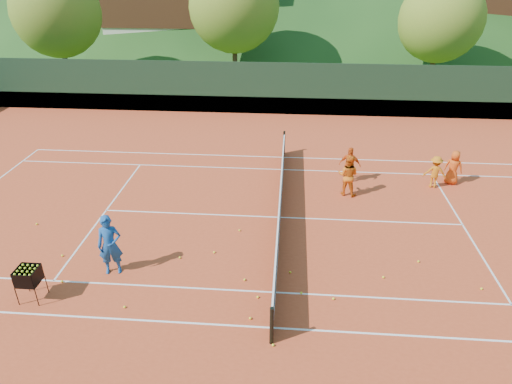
# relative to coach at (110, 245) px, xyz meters

# --- Properties ---
(ground) EXTENTS (400.00, 400.00, 0.00)m
(ground) POSITION_rel_coach_xyz_m (4.80, 3.54, -0.96)
(ground) COLOR #2D4F18
(ground) RESTS_ON ground
(clay_court) EXTENTS (40.00, 24.00, 0.02)m
(clay_court) POSITION_rel_coach_xyz_m (4.80, 3.54, -0.95)
(clay_court) COLOR #BC3F1E
(clay_court) RESTS_ON ground
(coach) EXTENTS (0.78, 0.61, 1.89)m
(coach) POSITION_rel_coach_xyz_m (0.00, 0.00, 0.00)
(coach) COLOR #164C94
(coach) RESTS_ON clay_court
(student_a) EXTENTS (0.95, 0.85, 1.64)m
(student_a) POSITION_rel_coach_xyz_m (7.35, 5.54, -0.12)
(student_a) COLOR orange
(student_a) RESTS_ON clay_court
(student_b) EXTENTS (0.94, 0.58, 1.49)m
(student_b) POSITION_rel_coach_xyz_m (7.55, 6.72, -0.20)
(student_b) COLOR #DF5213
(student_b) RESTS_ON clay_court
(student_c) EXTENTS (0.82, 0.70, 1.42)m
(student_c) POSITION_rel_coach_xyz_m (11.73, 6.87, -0.23)
(student_c) COLOR #DA4D13
(student_c) RESTS_ON clay_court
(student_d) EXTENTS (0.91, 0.58, 1.34)m
(student_d) POSITION_rel_coach_xyz_m (10.89, 6.46, -0.28)
(student_d) COLOR orange
(student_d) RESTS_ON clay_court
(tennis_ball_1) EXTENTS (0.07, 0.07, 0.07)m
(tennis_ball_1) POSITION_rel_coach_xyz_m (5.54, -0.57, -0.91)
(tennis_ball_1) COLOR #EFF729
(tennis_ball_1) RESTS_ON clay_court
(tennis_ball_2) EXTENTS (0.07, 0.07, 0.07)m
(tennis_ball_2) POSITION_rel_coach_xyz_m (5.22, 0.33, -0.91)
(tennis_ball_2) COLOR #EFF729
(tennis_ball_2) RESTS_ON clay_court
(tennis_ball_3) EXTENTS (0.07, 0.07, 0.07)m
(tennis_ball_3) POSITION_rel_coach_xyz_m (3.91, -0.12, -0.91)
(tennis_ball_3) COLOR #EFF729
(tennis_ball_3) RESTS_ON clay_court
(tennis_ball_4) EXTENTS (0.07, 0.07, 0.07)m
(tennis_ball_4) POSITION_rel_coach_xyz_m (3.47, 2.51, -0.91)
(tennis_ball_4) COLOR #EFF729
(tennis_ball_4) RESTS_ON clay_court
(tennis_ball_5) EXTENTS (0.07, 0.07, 0.07)m
(tennis_ball_5) POSITION_rel_coach_xyz_m (-3.64, 2.36, -0.91)
(tennis_ball_5) COLOR #EFF729
(tennis_ball_5) RESTS_ON clay_court
(tennis_ball_6) EXTENTS (0.07, 0.07, 0.07)m
(tennis_ball_6) POSITION_rel_coach_xyz_m (-1.89, 0.61, -0.91)
(tennis_ball_6) COLOR #EFF729
(tennis_ball_6) RESTS_ON clay_court
(tennis_ball_7) EXTENTS (0.07, 0.07, 0.07)m
(tennis_ball_7) POSITION_rel_coach_xyz_m (4.85, -2.54, -0.91)
(tennis_ball_7) COLOR #EFF729
(tennis_ball_7) RESTS_ON clay_court
(tennis_ball_8) EXTENTS (0.07, 0.07, 0.07)m
(tennis_ball_8) POSITION_rel_coach_xyz_m (1.79, 0.80, -0.91)
(tennis_ball_8) COLOR #EFF729
(tennis_ball_8) RESTS_ON clay_court
(tennis_ball_9) EXTENTS (0.07, 0.07, 0.07)m
(tennis_ball_9) POSITION_rel_coach_xyz_m (10.60, 0.01, -0.91)
(tennis_ball_9) COLOR #EFF729
(tennis_ball_9) RESTS_ON clay_court
(tennis_ball_10) EXTENTS (0.07, 0.07, 0.07)m
(tennis_ball_10) POSITION_rel_coach_xyz_m (2.81, 1.16, -0.91)
(tennis_ball_10) COLOR #EFF729
(tennis_ball_10) RESTS_ON clay_court
(tennis_ball_12) EXTENTS (0.07, 0.07, 0.07)m
(tennis_ball_12) POSITION_rel_coach_xyz_m (9.14, 1.18, -0.91)
(tennis_ball_12) COLOR #EFF729
(tennis_ball_12) RESTS_ON clay_court
(tennis_ball_15) EXTENTS (0.07, 0.07, 0.07)m
(tennis_ball_15) POSITION_rel_coach_xyz_m (4.35, -0.84, -0.91)
(tennis_ball_15) COLOR #EFF729
(tennis_ball_15) RESTS_ON clay_court
(tennis_ball_16) EXTENTS (0.07, 0.07, 0.07)m
(tennis_ball_16) POSITION_rel_coach_xyz_m (-1.33, -0.61, -0.91)
(tennis_ball_16) COLOR #EFF729
(tennis_ball_16) RESTS_ON clay_court
(tennis_ball_17) EXTENTS (0.07, 0.07, 0.07)m
(tennis_ball_17) POSITION_rel_coach_xyz_m (0.83, -1.52, -0.91)
(tennis_ball_17) COLOR #EFF729
(tennis_ball_17) RESTS_ON clay_court
(tennis_ball_19) EXTENTS (0.07, 0.07, 0.07)m
(tennis_ball_19) POSITION_rel_coach_xyz_m (6.42, -0.75, -0.91)
(tennis_ball_19) COLOR #EFF729
(tennis_ball_19) RESTS_ON clay_court
(tennis_ball_23) EXTENTS (0.07, 0.07, 0.07)m
(tennis_ball_23) POSITION_rel_coach_xyz_m (4.22, -1.68, -0.91)
(tennis_ball_23) COLOR #EFF729
(tennis_ball_23) RESTS_ON clay_court
(tennis_ball_27) EXTENTS (0.07, 0.07, 0.07)m
(tennis_ball_27) POSITION_rel_coach_xyz_m (7.93, 0.31, -0.91)
(tennis_ball_27) COLOR #EFF729
(tennis_ball_27) RESTS_ON clay_court
(court_lines) EXTENTS (23.83, 11.03, 0.00)m
(court_lines) POSITION_rel_coach_xyz_m (4.80, 3.54, -0.94)
(court_lines) COLOR white
(court_lines) RESTS_ON clay_court
(tennis_net) EXTENTS (0.10, 12.07, 1.10)m
(tennis_net) POSITION_rel_coach_xyz_m (4.80, 3.54, -0.44)
(tennis_net) COLOR black
(tennis_net) RESTS_ON clay_court
(perimeter_fence) EXTENTS (40.40, 24.24, 3.00)m
(perimeter_fence) POSITION_rel_coach_xyz_m (4.80, 3.54, 0.30)
(perimeter_fence) COLOR black
(perimeter_fence) RESTS_ON clay_court
(ball_hopper) EXTENTS (0.57, 0.57, 1.00)m
(ball_hopper) POSITION_rel_coach_xyz_m (-1.77, -1.34, -0.20)
(ball_hopper) COLOR black
(ball_hopper) RESTS_ON clay_court
(tree_a) EXTENTS (6.00, 6.00, 7.88)m
(tree_a) POSITION_rel_coach_xyz_m (-11.20, 21.54, 3.90)
(tree_a) COLOR #3F2819
(tree_a) RESTS_ON ground
(tree_b) EXTENTS (6.40, 6.40, 8.40)m
(tree_b) POSITION_rel_coach_xyz_m (0.80, 23.54, 4.23)
(tree_b) COLOR #42291A
(tree_b) RESTS_ON ground
(tree_c) EXTENTS (5.60, 5.60, 7.35)m
(tree_c) POSITION_rel_coach_xyz_m (14.80, 22.54, 3.58)
(tree_c) COLOR #422A1A
(tree_c) RESTS_ON ground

